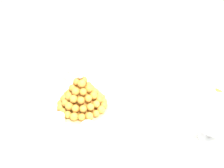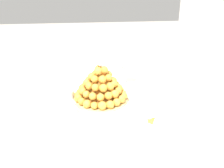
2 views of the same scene
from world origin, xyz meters
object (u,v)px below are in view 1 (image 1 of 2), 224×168
at_px(dessert_cup_mid_right, 116,142).
at_px(wine_glass, 67,68).
at_px(dessert_cup_left, 34,111).
at_px(dessert_cup_centre, 88,129).
at_px(serving_tray, 87,116).
at_px(croquembouche, 82,95).
at_px(macaron_goblet, 216,111).
at_px(dessert_cup_mid_left, 58,120).

height_order(dessert_cup_mid_right, wine_glass, wine_glass).
height_order(dessert_cup_left, dessert_cup_centre, dessert_cup_centre).
distance_m(serving_tray, dessert_cup_mid_right, 0.24).
xyz_separation_m(croquembouche, macaron_goblet, (0.58, 0.09, 0.06)).
distance_m(serving_tray, macaron_goblet, 0.56).
height_order(croquembouche, dessert_cup_mid_left, croquembouche).
height_order(croquembouche, dessert_cup_centre, croquembouche).
relative_size(dessert_cup_mid_left, dessert_cup_centre, 1.04).
bearing_deg(wine_glass, dessert_cup_mid_right, -32.63).
bearing_deg(dessert_cup_mid_right, serving_tray, 152.94).
height_order(serving_tray, croquembouche, croquembouche).
relative_size(croquembouche, dessert_cup_left, 4.57).
distance_m(dessert_cup_centre, wine_glass, 0.43).
bearing_deg(dessert_cup_mid_left, macaron_goblet, 21.75).
xyz_separation_m(dessert_cup_mid_right, macaron_goblet, (0.32, 0.24, 0.11)).
bearing_deg(dessert_cup_mid_left, dessert_cup_mid_right, -0.28).
height_order(croquembouche, dessert_cup_left, croquembouche).
xyz_separation_m(dessert_cup_left, wine_glass, (-0.02, 0.30, 0.09)).
height_order(dessert_cup_mid_left, dessert_cup_mid_right, dessert_cup_mid_right).
bearing_deg(serving_tray, wine_glass, 143.12).
distance_m(croquembouche, wine_glass, 0.24).
bearing_deg(wine_glass, dessert_cup_centre, -41.37).
relative_size(dessert_cup_left, dessert_cup_mid_right, 0.94).
bearing_deg(dessert_cup_mid_left, dessert_cup_centre, 3.98).
height_order(croquembouche, macaron_goblet, macaron_goblet).
distance_m(croquembouche, dessert_cup_centre, 0.19).
bearing_deg(croquembouche, dessert_cup_centre, -47.88).
bearing_deg(dessert_cup_centre, dessert_cup_mid_left, -176.02).
xyz_separation_m(serving_tray, wine_glass, (-0.25, 0.18, 0.11)).
relative_size(serving_tray, dessert_cup_left, 10.51).
height_order(dessert_cup_centre, macaron_goblet, macaron_goblet).
bearing_deg(serving_tray, dessert_cup_centre, -53.04).
height_order(dessert_cup_left, wine_glass, wine_glass).
distance_m(dessert_cup_left, dessert_cup_mid_right, 0.43).
bearing_deg(serving_tray, macaron_goblet, 14.48).
distance_m(dessert_cup_left, dessert_cup_mid_left, 0.14).
bearing_deg(dessert_cup_mid_left, serving_tray, 53.07).
xyz_separation_m(dessert_cup_mid_left, macaron_goblet, (0.61, 0.24, 0.11)).
bearing_deg(macaron_goblet, dessert_cup_mid_right, -142.48).
relative_size(serving_tray, dessert_cup_mid_right, 9.86).
bearing_deg(serving_tray, croquembouche, 140.98).
height_order(dessert_cup_mid_right, macaron_goblet, macaron_goblet).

